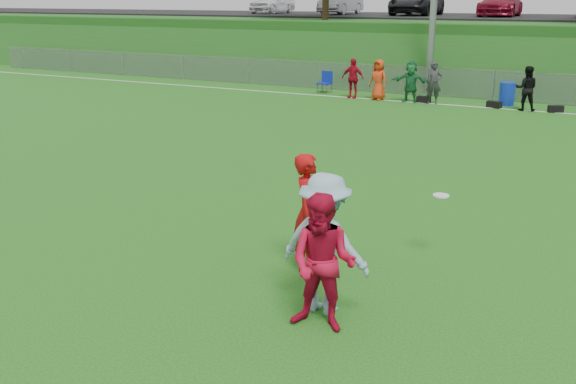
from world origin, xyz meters
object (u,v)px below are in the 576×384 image
Objects in this scene: player_red_center at (323,263)px; recycling_bin at (507,94)px; player_red_left at (308,212)px; player_blue at (325,244)px; frisbee at (441,196)px.

player_red_center reaches higher than recycling_bin.
player_blue reaches higher than player_red_left.
frisbee is at bearing -106.57° from player_blue.
player_red_center is at bearing 114.99° from player_blue.
player_red_center is 20.08m from recycling_bin.
player_red_center is at bearing -161.34° from player_red_left.
player_red_center is 2.02× the size of recycling_bin.
player_red_center reaches higher than frisbee.
player_red_left is at bearing -52.71° from player_blue.
recycling_bin is at bearing -12.72° from player_red_left.
frisbee is 17.07m from recycling_bin.
recycling_bin is at bearing 87.32° from player_red_center.
player_blue is at bearing -88.26° from recycling_bin.
recycling_bin is (0.22, 18.36, -0.49)m from player_red_left.
player_red_left is at bearing -142.18° from frisbee.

